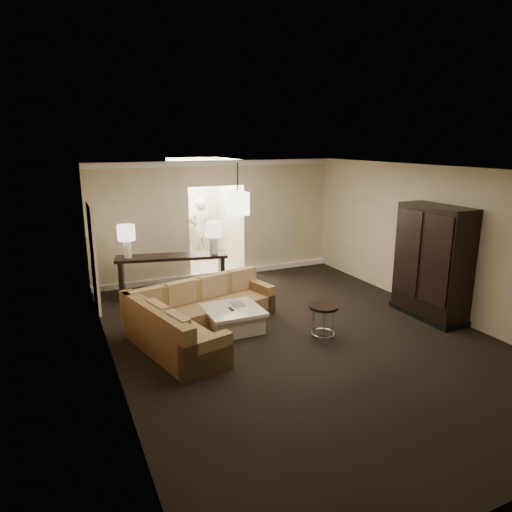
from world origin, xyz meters
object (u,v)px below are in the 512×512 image
person (200,226)px  drink_table (324,315)px  coffee_table (233,318)px  console_table (173,272)px  armoire (432,265)px  sectional_sofa (197,317)px

person → drink_table: bearing=102.0°
coffee_table → console_table: console_table is taller
armoire → person: (-2.61, 5.79, -0.05)m
coffee_table → drink_table: drink_table is taller
person → sectional_sofa: bearing=80.9°
coffee_table → sectional_sofa: bearing=176.1°
person → console_table: bearing=70.2°
coffee_table → armoire: armoire is taller
sectional_sofa → coffee_table: (0.64, -0.04, -0.12)m
sectional_sofa → drink_table: size_ratio=4.75×
drink_table → person: person is taller
armoire → drink_table: 2.45m
person → coffee_table: bearing=88.2°
sectional_sofa → armoire: (4.24, -1.01, 0.69)m
console_table → armoire: 5.20m
sectional_sofa → console_table: size_ratio=1.20×
coffee_table → armoire: bearing=-15.1°
drink_table → sectional_sofa: bearing=150.0°
sectional_sofa → armoire: 4.41m
coffee_table → person: (0.98, 4.82, 0.76)m
console_table → person: person is taller
armoire → person: armoire is taller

